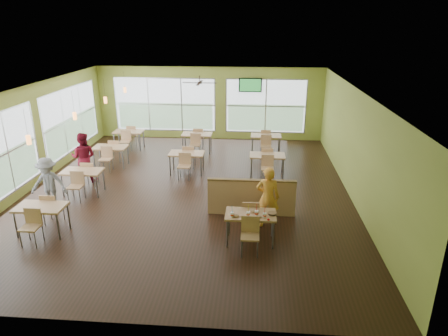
{
  "coord_description": "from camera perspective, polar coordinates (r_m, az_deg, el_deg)",
  "views": [
    {
      "loc": [
        2.04,
        -11.54,
        5.05
      ],
      "look_at": [
        1.21,
        -1.06,
        1.17
      ],
      "focal_mm": 32.0,
      "sensor_mm": 36.0,
      "label": 1
    }
  ],
  "objects": [
    {
      "name": "room",
      "position": [
        12.21,
        -5.28,
        3.77
      ],
      "size": [
        12.0,
        12.04,
        3.2
      ],
      "color": "black",
      "rests_on": "ground"
    },
    {
      "name": "window_bays",
      "position": [
        15.76,
        -12.99,
        6.64
      ],
      "size": [
        9.24,
        10.24,
        2.38
      ],
      "color": "white",
      "rests_on": "room"
    },
    {
      "name": "main_table",
      "position": [
        9.61,
        3.82,
        -7.15
      ],
      "size": [
        1.22,
        1.52,
        0.87
      ],
      "color": "tan",
      "rests_on": "floor"
    },
    {
      "name": "half_wall_divider",
      "position": [
        10.96,
        3.93,
        -4.17
      ],
      "size": [
        2.4,
        0.14,
        1.04
      ],
      "color": "tan",
      "rests_on": "floor"
    },
    {
      "name": "dining_tables",
      "position": [
        14.3,
        -8.18,
        2.06
      ],
      "size": [
        6.92,
        8.72,
        0.87
      ],
      "color": "tan",
      "rests_on": "floor"
    },
    {
      "name": "pendant_lights",
      "position": [
        13.54,
        -18.53,
        8.17
      ],
      "size": [
        0.11,
        7.31,
        0.86
      ],
      "color": "#2D2119",
      "rests_on": "ceiling"
    },
    {
      "name": "ceiling_fan",
      "position": [
        14.83,
        -3.5,
        12.07
      ],
      "size": [
        1.25,
        1.25,
        0.29
      ],
      "color": "#2D2119",
      "rests_on": "ceiling"
    },
    {
      "name": "tv_backwall",
      "position": [
        17.63,
        3.78,
        11.74
      ],
      "size": [
        1.0,
        0.07,
        0.6
      ],
      "color": "black",
      "rests_on": "wall_back"
    },
    {
      "name": "man_plaid",
      "position": [
        10.26,
        6.26,
        -4.2
      ],
      "size": [
        0.62,
        0.43,
        1.64
      ],
      "primitive_type": "imported",
      "rotation": [
        0.0,
        0.0,
        3.08
      ],
      "color": "orange",
      "rests_on": "floor"
    },
    {
      "name": "patron_maroon",
      "position": [
        13.94,
        -19.43,
        1.46
      ],
      "size": [
        0.85,
        0.68,
        1.67
      ],
      "primitive_type": "imported",
      "rotation": [
        0.0,
        0.0,
        3.2
      ],
      "color": "maroon",
      "rests_on": "floor"
    },
    {
      "name": "patron_grey",
      "position": [
        12.18,
        -23.78,
        -2.11
      ],
      "size": [
        1.04,
        0.65,
        1.54
      ],
      "primitive_type": "imported",
      "rotation": [
        0.0,
        0.0,
        0.08
      ],
      "color": "slate",
      "rests_on": "floor"
    },
    {
      "name": "cup_blue",
      "position": [
        9.35,
        1.18,
        -6.66
      ],
      "size": [
        0.09,
        0.09,
        0.33
      ],
      "color": "white",
      "rests_on": "main_table"
    },
    {
      "name": "cup_yellow",
      "position": [
        9.38,
        3.47,
        -6.59
      ],
      "size": [
        0.09,
        0.09,
        0.33
      ],
      "color": "white",
      "rests_on": "main_table"
    },
    {
      "name": "cup_red_near",
      "position": [
        9.43,
        4.66,
        -6.44
      ],
      "size": [
        0.1,
        0.1,
        0.35
      ],
      "color": "white",
      "rests_on": "main_table"
    },
    {
      "name": "cup_red_far",
      "position": [
        9.36,
        5.81,
        -6.72
      ],
      "size": [
        0.09,
        0.09,
        0.33
      ],
      "color": "white",
      "rests_on": "main_table"
    },
    {
      "name": "food_basket",
      "position": [
        9.55,
        6.9,
        -6.46
      ],
      "size": [
        0.22,
        0.22,
        0.05
      ],
      "color": "black",
      "rests_on": "main_table"
    },
    {
      "name": "ketchup_cup",
      "position": [
        9.3,
        6.36,
        -7.33
      ],
      "size": [
        0.06,
        0.06,
        0.02
      ],
      "primitive_type": "cylinder",
      "color": "#B80000",
      "rests_on": "main_table"
    },
    {
      "name": "wrapper_left",
      "position": [
        9.39,
        1.66,
        -6.83
      ],
      "size": [
        0.19,
        0.18,
        0.04
      ],
      "primitive_type": "ellipsoid",
      "rotation": [
        0.0,
        0.0,
        0.12
      ],
      "color": "olive",
      "rests_on": "main_table"
    },
    {
      "name": "wrapper_mid",
      "position": [
        9.63,
        4.42,
        -6.12
      ],
      "size": [
        0.28,
        0.26,
        0.06
      ],
      "primitive_type": "ellipsoid",
      "rotation": [
        0.0,
        0.0,
        0.36
      ],
      "color": "olive",
      "rests_on": "main_table"
    },
    {
      "name": "wrapper_right",
      "position": [
        9.39,
        5.02,
        -6.96
      ],
      "size": [
        0.16,
        0.15,
        0.03
      ],
      "primitive_type": "ellipsoid",
      "rotation": [
        0.0,
        0.0,
        -0.23
      ],
      "color": "olive",
      "rests_on": "main_table"
    }
  ]
}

